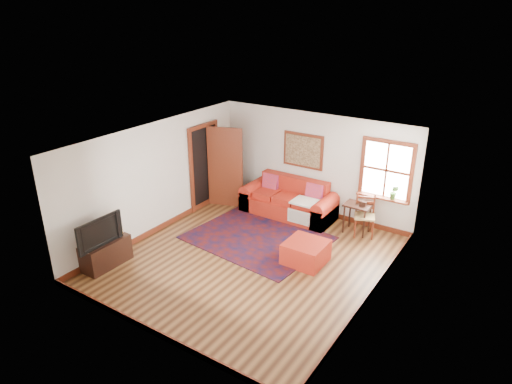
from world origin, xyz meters
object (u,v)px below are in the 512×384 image
Objects in this scene: side_table at (358,209)px; ladder_back_chair at (365,214)px; red_ottoman at (306,252)px; red_leather_sofa at (289,203)px; media_cabinet at (106,253)px.

ladder_back_chair is (0.17, 0.00, -0.06)m from side_table.
red_leather_sofa is at bearing 127.64° from red_ottoman.
red_leather_sofa is 2.44× the size of ladder_back_chair.
media_cabinet is (-3.25, -2.26, 0.05)m from red_ottoman.
red_ottoman is 1.13× the size of side_table.
media_cabinet is (-1.86, -4.05, -0.03)m from red_leather_sofa.
side_table reaches higher than media_cabinet.
side_table is at bearing -0.08° from red_leather_sofa.
ladder_back_chair reaches higher than red_ottoman.
ladder_back_chair reaches higher than side_table.
red_leather_sofa is 3.32× the size of side_table.
red_leather_sofa is at bearing 65.39° from media_cabinet.
media_cabinet is (-3.77, -4.05, -0.24)m from ladder_back_chair.
red_ottoman is at bearing -52.11° from red_leather_sofa.
red_leather_sofa reaches higher than media_cabinet.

